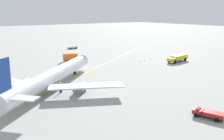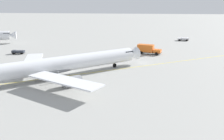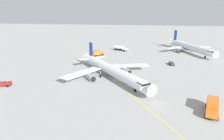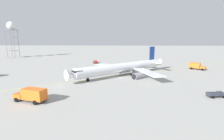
{
  "view_description": "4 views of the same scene",
  "coord_description": "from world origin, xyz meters",
  "px_view_note": "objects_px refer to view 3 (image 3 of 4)",
  "views": [
    {
      "loc": [
        -60.52,
        24.83,
        18.36
      ],
      "look_at": [
        -10.42,
        -11.75,
        4.36
      ],
      "focal_mm": 41.37,
      "sensor_mm": 36.0,
      "label": 1
    },
    {
      "loc": [
        -57.27,
        -17.28,
        17.15
      ],
      "look_at": [
        -10.42,
        -11.75,
        4.06
      ],
      "focal_mm": 39.97,
      "sensor_mm": 36.0,
      "label": 2
    },
    {
      "loc": [
        10.28,
        -64.66,
        23.16
      ],
      "look_at": [
        -2.76,
        1.38,
        2.82
      ],
      "focal_mm": 30.81,
      "sensor_mm": 36.0,
      "label": 3
    },
    {
      "loc": [
        61.05,
        0.29,
        14.01
      ],
      "look_at": [
        -0.89,
        -2.72,
        2.53
      ],
      "focal_mm": 27.06,
      "sensor_mm": 36.0,
      "label": 4
    }
  ],
  "objects_px": {
    "airliner_secondary": "(189,47)",
    "fuel_tanker_truck": "(120,48)",
    "airliner_main": "(110,70)",
    "catering_truck_truck": "(97,53)",
    "ops_pickup_truck": "(2,84)",
    "catering_truck_truck_extra": "(212,106)",
    "baggage_truck_truck": "(172,63)"
  },
  "relations": [
    {
      "from": "ops_pickup_truck",
      "to": "baggage_truck_truck",
      "type": "bearing_deg",
      "value": 16.64
    },
    {
      "from": "airliner_secondary",
      "to": "fuel_tanker_truck",
      "type": "bearing_deg",
      "value": -108.69
    },
    {
      "from": "fuel_tanker_truck",
      "to": "ops_pickup_truck",
      "type": "height_order",
      "value": "fuel_tanker_truck"
    },
    {
      "from": "catering_truck_truck",
      "to": "airliner_secondary",
      "type": "bearing_deg",
      "value": -31.61
    },
    {
      "from": "airliner_main",
      "to": "airliner_secondary",
      "type": "height_order",
      "value": "airliner_secondary"
    },
    {
      "from": "airliner_main",
      "to": "baggage_truck_truck",
      "type": "relative_size",
      "value": 8.73
    },
    {
      "from": "airliner_secondary",
      "to": "ops_pickup_truck",
      "type": "height_order",
      "value": "airliner_secondary"
    },
    {
      "from": "airliner_main",
      "to": "baggage_truck_truck",
      "type": "height_order",
      "value": "airliner_main"
    },
    {
      "from": "catering_truck_truck",
      "to": "airliner_main",
      "type": "bearing_deg",
      "value": -120.68
    },
    {
      "from": "baggage_truck_truck",
      "to": "ops_pickup_truck",
      "type": "xyz_separation_m",
      "value": [
        -56.67,
        -37.8,
        0.1
      ]
    },
    {
      "from": "airliner_main",
      "to": "catering_truck_truck",
      "type": "bearing_deg",
      "value": 162.21
    },
    {
      "from": "airliner_secondary",
      "to": "catering_truck_truck_extra",
      "type": "distance_m",
      "value": 76.05
    },
    {
      "from": "catering_truck_truck_extra",
      "to": "airliner_main",
      "type": "bearing_deg",
      "value": -109.73
    },
    {
      "from": "ops_pickup_truck",
      "to": "airliner_secondary",
      "type": "bearing_deg",
      "value": 28.25
    },
    {
      "from": "baggage_truck_truck",
      "to": "airliner_main",
      "type": "bearing_deg",
      "value": 124.2
    },
    {
      "from": "airliner_secondary",
      "to": "fuel_tanker_truck",
      "type": "distance_m",
      "value": 41.21
    },
    {
      "from": "airliner_main",
      "to": "catering_truck_truck_extra",
      "type": "distance_m",
      "value": 36.12
    },
    {
      "from": "baggage_truck_truck",
      "to": "fuel_tanker_truck",
      "type": "relative_size",
      "value": 0.46
    },
    {
      "from": "ops_pickup_truck",
      "to": "fuel_tanker_truck",
      "type": "bearing_deg",
      "value": 50.0
    },
    {
      "from": "airliner_secondary",
      "to": "fuel_tanker_truck",
      "type": "relative_size",
      "value": 4.67
    },
    {
      "from": "baggage_truck_truck",
      "to": "fuel_tanker_truck",
      "type": "distance_m",
      "value": 40.81
    },
    {
      "from": "fuel_tanker_truck",
      "to": "catering_truck_truck_extra",
      "type": "xyz_separation_m",
      "value": [
        33.39,
        -72.63,
        0.1
      ]
    },
    {
      "from": "airliner_secondary",
      "to": "airliner_main",
      "type": "bearing_deg",
      "value": -57.02
    },
    {
      "from": "airliner_secondary",
      "to": "ops_pickup_truck",
      "type": "bearing_deg",
      "value": -67.58
    },
    {
      "from": "airliner_secondary",
      "to": "ops_pickup_truck",
      "type": "distance_m",
      "value": 98.91
    },
    {
      "from": "airliner_main",
      "to": "fuel_tanker_truck",
      "type": "xyz_separation_m",
      "value": [
        -4.06,
        51.59,
        -1.27
      ]
    },
    {
      "from": "airliner_main",
      "to": "baggage_truck_truck",
      "type": "distance_m",
      "value": 32.8
    },
    {
      "from": "airliner_main",
      "to": "fuel_tanker_truck",
      "type": "relative_size",
      "value": 4.03
    },
    {
      "from": "airliner_secondary",
      "to": "catering_truck_truck",
      "type": "xyz_separation_m",
      "value": [
        -51.33,
        -20.71,
        -1.42
      ]
    },
    {
      "from": "airliner_main",
      "to": "catering_truck_truck",
      "type": "xyz_separation_m",
      "value": [
        -14.32,
        33.89,
        -1.18
      ]
    },
    {
      "from": "airliner_secondary",
      "to": "catering_truck_truck",
      "type": "bearing_deg",
      "value": -90.92
    },
    {
      "from": "airliner_main",
      "to": "catering_truck_truck",
      "type": "relative_size",
      "value": 5.24
    }
  ]
}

